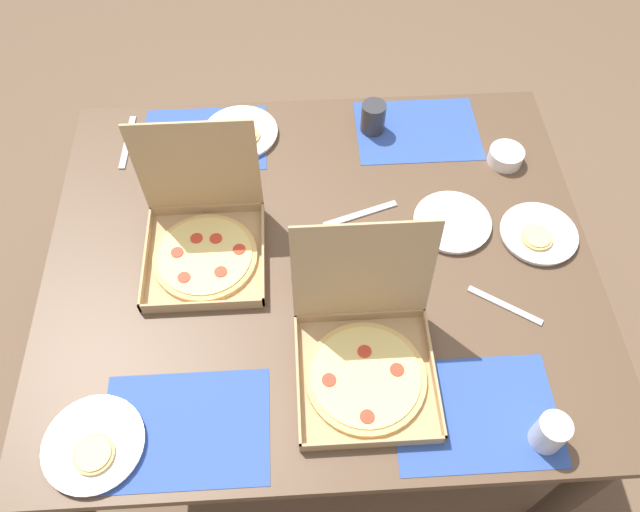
{
  "coord_description": "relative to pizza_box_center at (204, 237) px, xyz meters",
  "views": [
    {
      "loc": [
        -0.05,
        -0.9,
        2.09
      ],
      "look_at": [
        0.0,
        0.0,
        0.77
      ],
      "focal_mm": 35.16,
      "sensor_mm": 36.0,
      "label": 1
    }
  ],
  "objects": [
    {
      "name": "placemat_far_right",
      "position": [
        0.61,
        0.39,
        -0.05
      ],
      "size": [
        0.36,
        0.26,
        0.0
      ],
      "primitive_type": "cube",
      "color": "#2D4C9E",
      "rests_on": "dining_table"
    },
    {
      "name": "plate_near_right",
      "position": [
        0.08,
        0.4,
        -0.04
      ],
      "size": [
        0.22,
        0.22,
        0.03
      ],
      "color": "white",
      "rests_on": "dining_table"
    },
    {
      "name": "fork_by_far_right",
      "position": [
        0.73,
        -0.21,
        -0.05
      ],
      "size": [
        0.17,
        0.12,
        0.0
      ],
      "primitive_type": "cube",
      "rotation": [
        0.0,
        0.0,
        5.68
      ],
      "color": "#B7B7BC",
      "rests_on": "dining_table"
    },
    {
      "name": "cup_clear_right",
      "position": [
        0.26,
        -0.09,
        -0.01
      ],
      "size": [
        0.07,
        0.07,
        0.09
      ],
      "primitive_type": "cylinder",
      "color": "#333338",
      "rests_on": "dining_table"
    },
    {
      "name": "pizza_box_center",
      "position": [
        0.0,
        0.0,
        0.0
      ],
      "size": [
        0.3,
        0.3,
        0.34
      ],
      "color": "tan",
      "rests_on": "dining_table"
    },
    {
      "name": "plate_middle",
      "position": [
        0.86,
        -0.01,
        -0.04
      ],
      "size": [
        0.2,
        0.2,
        0.03
      ],
      "color": "white",
      "rests_on": "dining_table"
    },
    {
      "name": "pizza_box_corner_left",
      "position": [
        0.37,
        -0.34,
        0.0
      ],
      "size": [
        0.31,
        0.34,
        0.35
      ],
      "color": "tan",
      "rests_on": "dining_table"
    },
    {
      "name": "placemat_near_left",
      "position": [
        -0.02,
        -0.47,
        -0.05
      ],
      "size": [
        0.36,
        0.26,
        0.0
      ],
      "primitive_type": "cube",
      "color": "#2D4C9E",
      "rests_on": "dining_table"
    },
    {
      "name": "placemat_near_right",
      "position": [
        0.61,
        -0.47,
        -0.05
      ],
      "size": [
        0.36,
        0.26,
        0.0
      ],
      "primitive_type": "cube",
      "color": "#2D4C9E",
      "rests_on": "dining_table"
    },
    {
      "name": "cup_spare",
      "position": [
        0.47,
        0.41,
        -0.0
      ],
      "size": [
        0.07,
        0.07,
        0.09
      ],
      "primitive_type": "cylinder",
      "color": "#333338",
      "rests_on": "dining_table"
    },
    {
      "name": "knife_by_near_right",
      "position": [
        0.41,
        0.09,
        -0.05
      ],
      "size": [
        0.21,
        0.08,
        0.0
      ],
      "primitive_type": "cube",
      "rotation": [
        0.0,
        0.0,
        3.46
      ],
      "color": "#B7B7BC",
      "rests_on": "dining_table"
    },
    {
      "name": "placemat_far_left",
      "position": [
        -0.02,
        0.39,
        -0.05
      ],
      "size": [
        0.36,
        0.26,
        0.0
      ],
      "primitive_type": "cube",
      "color": "#2D4C9E",
      "rests_on": "dining_table"
    },
    {
      "name": "plate_near_left",
      "position": [
        -0.21,
        -0.5,
        -0.04
      ],
      "size": [
        0.22,
        0.22,
        0.03
      ],
      "color": "white",
      "rests_on": "dining_table"
    },
    {
      "name": "plate_far_right",
      "position": [
        0.65,
        0.04,
        -0.04
      ],
      "size": [
        0.2,
        0.2,
        0.02
      ],
      "color": "white",
      "rests_on": "dining_table"
    },
    {
      "name": "cup_red",
      "position": [
        0.39,
        -0.11,
        0.0
      ],
      "size": [
        0.07,
        0.07,
        0.1
      ],
      "primitive_type": "cylinder",
      "color": "silver",
      "rests_on": "dining_table"
    },
    {
      "name": "knife_by_near_left",
      "position": [
        -0.25,
        0.39,
        -0.05
      ],
      "size": [
        0.03,
        0.21,
        0.0
      ],
      "primitive_type": "cube",
      "rotation": [
        0.0,
        0.0,
        1.53
      ],
      "color": "#B7B7BC",
      "rests_on": "dining_table"
    },
    {
      "name": "ground_plane",
      "position": [
        0.29,
        -0.04,
        -0.82
      ],
      "size": [
        6.0,
        6.0,
        0.0
      ],
      "primitive_type": "plane",
      "color": "brown"
    },
    {
      "name": "cup_dark",
      "position": [
        0.74,
        -0.54,
        -0.01
      ],
      "size": [
        0.07,
        0.07,
        0.09
      ],
      "primitive_type": "cylinder",
      "color": "silver",
      "rests_on": "dining_table"
    },
    {
      "name": "dining_table",
      "position": [
        0.29,
        -0.04,
        -0.15
      ],
      "size": [
        1.4,
        1.17,
        0.77
      ],
      "color": "#3F3328",
      "rests_on": "ground_plane"
    },
    {
      "name": "condiment_bowl",
      "position": [
        0.83,
        0.26,
        -0.03
      ],
      "size": [
        0.1,
        0.1,
        0.04
      ],
      "primitive_type": "cylinder",
      "color": "white",
      "rests_on": "dining_table"
    }
  ]
}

